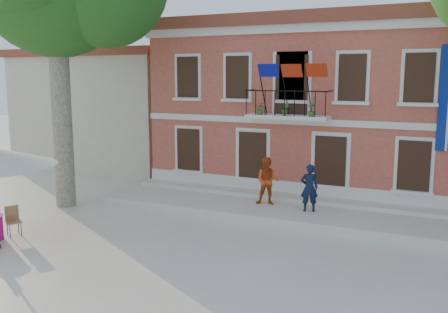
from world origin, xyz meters
The scene contains 6 objects.
ground centered at (0.00, 0.00, 0.00)m, with size 90.00×90.00×0.00m, color beige.
main_building centered at (2.00, 9.99, 3.78)m, with size 13.50×9.59×7.50m.
neighbor_west centered at (-9.50, 11.00, 3.22)m, with size 9.40×9.40×6.40m.
terrace centered at (2.00, 4.40, 0.15)m, with size 14.00×3.40×0.30m, color silver.
pedestrian_navy centered at (3.33, 4.11, 1.15)m, with size 0.62×0.41×1.70m, color #0F1A33.
pedestrian_orange centered at (1.66, 4.38, 1.19)m, with size 0.87×0.68×1.79m, color #CE4B18.
Camera 1 is at (7.99, -12.70, 5.09)m, focal length 40.00 mm.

